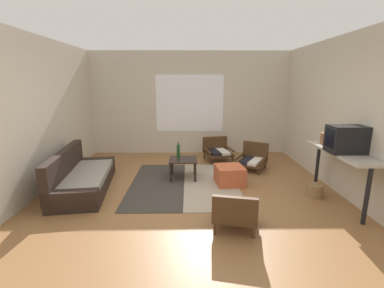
{
  "coord_description": "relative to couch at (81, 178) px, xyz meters",
  "views": [
    {
      "loc": [
        -0.03,
        -4.07,
        1.9
      ],
      "look_at": [
        0.03,
        0.62,
        0.8
      ],
      "focal_mm": 24.64,
      "sensor_mm": 36.0,
      "label": 1
    }
  ],
  "objects": [
    {
      "name": "coffee_table",
      "position": [
        1.83,
        0.55,
        0.1
      ],
      "size": [
        0.56,
        0.52,
        0.4
      ],
      "color": "black",
      "rests_on": "ground"
    },
    {
      "name": "armchair_by_window",
      "position": [
        2.66,
        1.82,
        0.04
      ],
      "size": [
        0.75,
        0.73,
        0.56
      ],
      "color": "#472D19",
      "rests_on": "ground"
    },
    {
      "name": "console_shelf",
      "position": [
        4.34,
        -0.58,
        0.55
      ],
      "size": [
        0.46,
        1.51,
        0.86
      ],
      "color": "#B2AD9E",
      "rests_on": "ground"
    },
    {
      "name": "glass_bottle",
      "position": [
        1.73,
        0.69,
        0.32
      ],
      "size": [
        0.07,
        0.07,
        0.31
      ],
      "color": "#194723",
      "rests_on": "coffee_table"
    },
    {
      "name": "side_wall_right",
      "position": [
        4.64,
        -0.15,
        1.13
      ],
      "size": [
        0.12,
        6.6,
        2.7
      ],
      "primitive_type": "cube",
      "color": "beige",
      "rests_on": "ground"
    },
    {
      "name": "crt_television",
      "position": [
        4.34,
        -0.69,
        0.85
      ],
      "size": [
        0.55,
        0.35,
        0.41
      ],
      "color": "black",
      "rests_on": "console_shelf"
    },
    {
      "name": "armchair_striped_foreground",
      "position": [
        2.55,
        -1.39,
        0.04
      ],
      "size": [
        0.66,
        0.63,
        0.54
      ],
      "color": "#472D19",
      "rests_on": "ground"
    },
    {
      "name": "couch",
      "position": [
        0.0,
        0.0,
        0.0
      ],
      "size": [
        1.05,
        2.02,
        0.73
      ],
      "color": "black",
      "rests_on": "ground"
    },
    {
      "name": "area_rug",
      "position": [
        1.86,
        0.24,
        -0.21
      ],
      "size": [
        2.03,
        2.35,
        0.01
      ],
      "color": "#38332D",
      "rests_on": "ground"
    },
    {
      "name": "armchair_corner",
      "position": [
        3.38,
        1.16,
        0.02
      ],
      "size": [
        0.83,
        0.85,
        0.57
      ],
      "color": "#472D19",
      "rests_on": "ground"
    },
    {
      "name": "far_wall_with_window",
      "position": [
        1.98,
        2.61,
        1.13
      ],
      "size": [
        5.6,
        0.13,
        2.7
      ],
      "color": "beige",
      "rests_on": "ground"
    },
    {
      "name": "ground_plane",
      "position": [
        1.98,
        -0.45,
        -0.22
      ],
      "size": [
        7.8,
        7.8,
        0.0
      ],
      "primitive_type": "plane",
      "color": "olive"
    },
    {
      "name": "side_wall_left",
      "position": [
        -0.68,
        -0.15,
        1.13
      ],
      "size": [
        0.12,
        6.6,
        2.7
      ],
      "primitive_type": "cube",
      "color": "beige",
      "rests_on": "ground"
    },
    {
      "name": "clay_vase",
      "position": [
        4.34,
        -0.15,
        0.76
      ],
      "size": [
        0.26,
        0.26,
        0.3
      ],
      "color": "brown",
      "rests_on": "console_shelf"
    },
    {
      "name": "ottoman_orange",
      "position": [
        2.72,
        0.22,
        -0.04
      ],
      "size": [
        0.57,
        0.57,
        0.35
      ],
      "primitive_type": "cube",
      "rotation": [
        0.0,
        0.0,
        0.12
      ],
      "color": "#BC5633",
      "rests_on": "ground"
    },
    {
      "name": "wicker_basket",
      "position": [
        4.1,
        -0.36,
        -0.11
      ],
      "size": [
        0.27,
        0.27,
        0.21
      ],
      "primitive_type": "cylinder",
      "color": "olive",
      "rests_on": "ground"
    }
  ]
}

